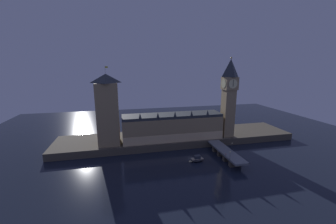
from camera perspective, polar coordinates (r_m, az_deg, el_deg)
ground_plane at (r=165.57m, az=6.29°, el=-12.65°), size 400.00×400.00×0.00m
embankment at (r=198.79m, az=2.65°, el=-7.20°), size 220.00×42.00×6.22m
parliament_hall at (r=185.28m, az=1.24°, el=-4.01°), size 88.30×21.42×27.02m
clock_tower at (r=194.04m, az=16.50°, el=4.36°), size 12.09×12.20×71.93m
victoria_tower at (r=175.24m, az=-16.36°, el=0.60°), size 17.59×17.59×64.34m
bridge at (r=170.02m, az=15.71°, el=-10.86°), size 10.27×46.00×6.20m
pedestrian_near_rail at (r=160.19m, az=15.74°, el=-11.20°), size 0.38×0.38×1.64m
pedestrian_mid_walk at (r=168.96m, az=17.55°, el=-10.01°), size 0.38×0.38×1.82m
street_lamp_near at (r=153.74m, az=16.82°, el=-11.14°), size 1.34×0.60×6.01m
street_lamp_mid at (r=170.14m, az=17.30°, el=-8.82°), size 1.34×0.60×5.99m
boat_upstream at (r=160.75m, az=8.10°, el=-12.83°), size 10.36×5.43×4.80m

